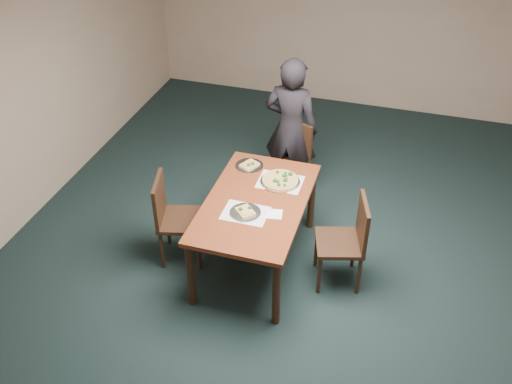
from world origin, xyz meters
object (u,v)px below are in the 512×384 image
(chair_far, at_px, (289,157))
(slice_plate_far, at_px, (249,165))
(chair_left, at_px, (173,214))
(chair_right, at_px, (348,238))
(slice_plate_near, at_px, (245,212))
(diner, at_px, (291,129))
(pizza_pan, at_px, (280,180))
(dining_table, at_px, (256,209))

(chair_far, distance_m, slice_plate_far, 0.73)
(chair_left, bearing_deg, chair_right, -99.54)
(chair_left, relative_size, slice_plate_near, 3.25)
(chair_far, relative_size, slice_plate_far, 3.25)
(chair_left, distance_m, diner, 1.64)
(slice_plate_near, relative_size, slice_plate_far, 1.00)
(pizza_pan, distance_m, slice_plate_near, 0.58)
(chair_far, distance_m, diner, 0.31)
(chair_far, relative_size, slice_plate_near, 3.25)
(chair_far, distance_m, chair_right, 1.44)
(slice_plate_far, bearing_deg, dining_table, -66.60)
(chair_right, height_order, slice_plate_far, chair_right)
(diner, distance_m, slice_plate_far, 0.77)
(dining_table, height_order, chair_far, chair_far)
(chair_right, relative_size, pizza_pan, 2.39)
(chair_far, xyz_separation_m, chair_right, (0.85, -1.16, 0.00))
(slice_plate_near, bearing_deg, slice_plate_far, 104.66)
(chair_left, distance_m, chair_right, 1.66)
(slice_plate_far, bearing_deg, diner, 71.84)
(dining_table, relative_size, slice_plate_far, 5.36)
(pizza_pan, height_order, slice_plate_far, pizza_pan)
(dining_table, bearing_deg, slice_plate_far, 113.40)
(chair_far, bearing_deg, chair_right, -29.75)
(slice_plate_near, bearing_deg, dining_table, 79.20)
(dining_table, height_order, chair_right, chair_right)
(chair_far, height_order, slice_plate_near, chair_far)
(chair_right, relative_size, slice_plate_far, 3.25)
(chair_left, height_order, diner, diner)
(chair_left, xyz_separation_m, pizza_pan, (0.92, 0.49, 0.26))
(chair_right, distance_m, slice_plate_far, 1.24)
(chair_left, bearing_deg, pizza_pan, -76.67)
(chair_far, xyz_separation_m, slice_plate_near, (-0.06, -1.37, 0.25))
(chair_far, xyz_separation_m, slice_plate_far, (-0.25, -0.64, 0.25))
(chair_far, height_order, slice_plate_far, chair_far)
(chair_left, relative_size, pizza_pan, 2.39)
(chair_far, height_order, chair_right, same)
(dining_table, distance_m, chair_far, 1.18)
(chair_left, relative_size, chair_right, 1.00)
(chair_left, height_order, pizza_pan, chair_left)
(chair_far, height_order, pizza_pan, chair_far)
(diner, xyz_separation_m, pizza_pan, (0.13, -0.90, -0.04))
(diner, height_order, pizza_pan, diner)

